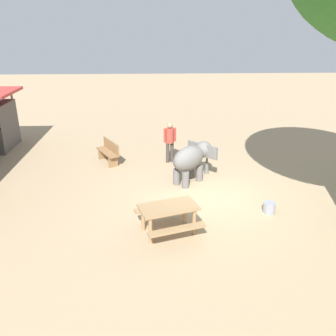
# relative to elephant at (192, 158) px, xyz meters

# --- Properties ---
(ground_plane) EXTENTS (60.00, 60.00, 0.00)m
(ground_plane) POSITION_rel_elephant_xyz_m (-1.35, -0.41, -0.84)
(ground_plane) COLOR tan
(elephant) EXTENTS (1.77, 1.76, 1.31)m
(elephant) POSITION_rel_elephant_xyz_m (0.00, 0.00, 0.00)
(elephant) COLOR slate
(elephant) RESTS_ON ground_plane
(person_handler) EXTENTS (0.32, 0.50, 1.62)m
(person_handler) POSITION_rel_elephant_xyz_m (1.86, 0.68, 0.11)
(person_handler) COLOR #3F3833
(person_handler) RESTS_ON ground_plane
(wooden_bench) EXTENTS (1.42, 1.03, 0.88)m
(wooden_bench) POSITION_rel_elephant_xyz_m (1.92, 3.10, -0.37)
(wooden_bench) COLOR olive
(wooden_bench) RESTS_ON ground_plane
(picnic_table_near) EXTENTS (1.87, 1.88, 0.78)m
(picnic_table_near) POSITION_rel_elephant_xyz_m (-3.32, 0.96, -0.25)
(picnic_table_near) COLOR #9E7A51
(picnic_table_near) RESTS_ON ground_plane
(feed_bucket) EXTENTS (0.36, 0.36, 0.32)m
(feed_bucket) POSITION_rel_elephant_xyz_m (-2.38, -2.05, -0.68)
(feed_bucket) COLOR gray
(feed_bucket) RESTS_ON ground_plane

